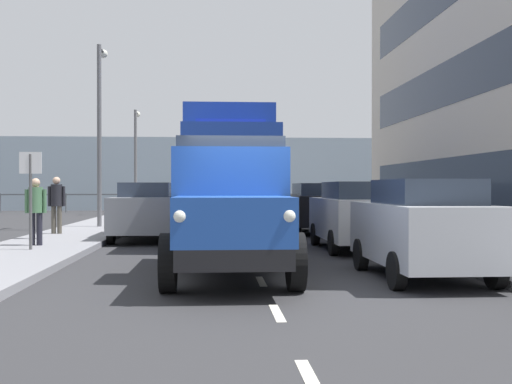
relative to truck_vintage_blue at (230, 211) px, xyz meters
The scene contains 18 objects.
ground_plane 9.66m from the truck_vintage_blue, 93.08° to the right, with size 80.00×80.00×0.00m, color #2D2D30.
sidewalk_left 11.14m from the truck_vintage_blue, 120.27° to the right, with size 2.64×40.31×0.15m, color gray.
sidewalk_right 10.66m from the truck_vintage_blue, 64.55° to the right, with size 2.64×40.31×0.15m, color gray.
road_centreline_markings 8.65m from the truck_vintage_blue, 93.45° to the right, with size 0.12×35.86×0.01m.
sea_horizon 32.76m from the truck_vintage_blue, 90.90° to the right, with size 80.00×0.80×5.00m, color #8C9EAD.
seawall_railing 29.13m from the truck_vintage_blue, 91.01° to the right, with size 28.08×0.08×1.20m.
truck_vintage_blue is the anchor object (origin of this frame).
lorry_cargo_blue 7.95m from the truck_vintage_blue, 91.06° to the right, with size 2.58×8.20×3.87m.
car_silver_kerbside_near 3.33m from the truck_vintage_blue, behind, with size 1.75×3.82×1.72m.
car_white_kerbside_1 5.91m from the truck_vintage_blue, 124.17° to the right, with size 1.83×4.23×1.72m.
car_black_kerbside_2 11.37m from the truck_vintage_blue, 106.96° to the right, with size 1.91×4.32×1.72m.
car_grey_oppositeside_0 8.56m from the truck_vintage_blue, 74.52° to the right, with size 1.85×4.48×1.72m.
pedestrian_near_railing 6.88m from the truck_vintage_blue, 47.21° to the right, with size 0.53×0.34×1.66m.
pedestrian_strolling 8.81m from the truck_vintage_blue, 53.55° to the right, with size 0.53×0.34×1.62m.
pedestrian_by_lamp 10.35m from the truck_vintage_blue, 60.27° to the right, with size 0.53×0.34×1.75m.
lamp_post_promenade 13.74m from the truck_vintage_blue, 70.63° to the right, with size 0.32×1.14×6.66m.
lamp_post_far 25.37m from the truck_vintage_blue, 79.43° to the right, with size 0.32×1.14×5.76m.
street_sign 6.03m from the truck_vintage_blue, 41.58° to the right, with size 0.50×0.07×2.25m.
Camera 1 is at (0.80, 9.65, 1.59)m, focal length 44.15 mm.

